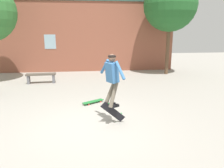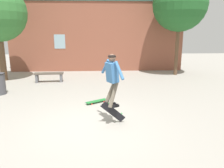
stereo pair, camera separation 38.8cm
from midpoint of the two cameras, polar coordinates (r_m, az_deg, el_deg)
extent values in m
plane|color=#A39E93|center=(6.34, -2.93, -10.56)|extent=(40.00, 40.00, 0.00)
cube|color=#93513D|center=(14.66, -3.18, 12.13)|extent=(11.39, 0.40, 4.44)
cube|color=#99B7C6|center=(14.66, -12.76, 10.76)|extent=(0.70, 0.02, 0.90)
cylinder|color=brown|center=(13.82, 17.33, 8.34)|extent=(0.21, 0.21, 2.94)
sphere|color=#235B28|center=(13.86, 18.14, 19.21)|extent=(3.09, 3.09, 3.09)
cylinder|color=brown|center=(12.98, -26.03, 6.11)|extent=(0.34, 0.34, 2.42)
cube|color=brown|center=(11.74, -15.27, 2.68)|extent=(1.49, 0.48, 0.08)
cube|color=slate|center=(11.89, -18.12, 1.37)|extent=(0.14, 0.32, 0.42)
cube|color=slate|center=(11.72, -12.22, 1.57)|extent=(0.14, 0.32, 0.42)
cube|color=teal|center=(5.95, 1.87, 3.06)|extent=(0.40, 0.43, 0.57)
sphere|color=brown|center=(5.89, 1.90, 6.83)|extent=(0.28, 0.28, 0.21)
ellipsoid|color=black|center=(5.88, 1.91, 7.19)|extent=(0.30, 0.30, 0.12)
cylinder|color=#6B6051|center=(6.15, 1.41, -2.26)|extent=(0.43, 0.20, 0.76)
cube|color=black|center=(6.28, 1.63, -5.33)|extent=(0.28, 0.21, 0.07)
cylinder|color=#6B6051|center=(6.02, 2.25, -2.65)|extent=(0.36, 0.35, 0.76)
cube|color=black|center=(6.14, 2.46, -5.78)|extent=(0.28, 0.21, 0.07)
cylinder|color=teal|center=(6.25, 0.05, 4.61)|extent=(0.26, 0.41, 0.46)
cylinder|color=teal|center=(5.61, 3.92, 3.55)|extent=(0.26, 0.41, 0.46)
cube|color=black|center=(6.29, 2.05, -7.31)|extent=(0.73, 0.13, 0.68)
cylinder|color=green|center=(6.40, 4.30, -7.70)|extent=(0.05, 0.06, 0.06)
cylinder|color=green|center=(6.46, 2.95, -8.98)|extent=(0.05, 0.06, 0.06)
cylinder|color=green|center=(6.20, 1.03, -5.16)|extent=(0.05, 0.06, 0.06)
cylinder|color=green|center=(6.27, -0.32, -6.50)|extent=(0.05, 0.06, 0.06)
cube|color=#237F38|center=(8.13, -2.69, -4.47)|extent=(0.82, 0.62, 0.02)
cylinder|color=#DB3D33|center=(7.93, -3.87, -5.31)|extent=(0.05, 0.04, 0.05)
cylinder|color=#DB3D33|center=(8.10, -4.66, -4.91)|extent=(0.05, 0.04, 0.05)
cylinder|color=#DB3D33|center=(8.20, -0.74, -4.64)|extent=(0.05, 0.04, 0.05)
cylinder|color=#DB3D33|center=(8.37, -1.57, -4.26)|extent=(0.05, 0.04, 0.05)
camera|label=1|loc=(0.19, -88.15, 0.45)|focal=35.00mm
camera|label=2|loc=(0.19, 91.85, -0.45)|focal=35.00mm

